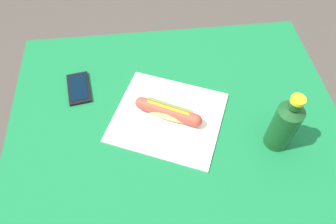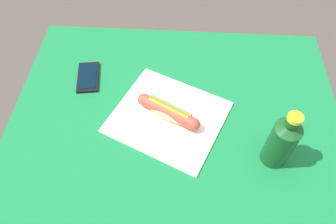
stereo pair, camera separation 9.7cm
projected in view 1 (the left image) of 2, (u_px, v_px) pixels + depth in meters
The scene contains 6 objects.
ground_plane at pixel (173, 204), 1.63m from camera, with size 6.00×6.00×0.00m, color #47423D.
dining_table at pixel (175, 144), 1.12m from camera, with size 1.05×0.85×0.78m.
paper_wrapper at pixel (168, 117), 1.00m from camera, with size 0.33×0.29×0.01m, color white.
hot_dog at pixel (168, 112), 0.97m from camera, with size 0.20×0.12×0.05m.
cell_phone at pixel (79, 88), 1.06m from camera, with size 0.09×0.14×0.01m.
soda_bottle at pixel (285, 125), 0.87m from camera, with size 0.07×0.07×0.21m.
Camera 1 is at (-0.09, -0.55, 1.61)m, focal length 33.67 mm.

